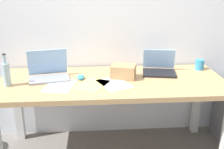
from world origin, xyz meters
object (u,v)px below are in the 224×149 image
at_px(laptop_right, 159,68).
at_px(computer_mouse, 81,77).
at_px(cardboard_box, 123,71).
at_px(desk, 112,90).
at_px(beer_bottle, 6,74).
at_px(laptop_left, 49,72).
at_px(coffee_mug, 200,65).

bearing_deg(laptop_right, computer_mouse, -170.66).
xyz_separation_m(laptop_right, cardboard_box, (-0.34, -0.11, 0.02)).
bearing_deg(desk, computer_mouse, 169.54).
bearing_deg(laptop_right, cardboard_box, -161.79).
relative_size(desk, beer_bottle, 7.24).
distance_m(laptop_left, beer_bottle, 0.34).
distance_m(desk, laptop_right, 0.49).
bearing_deg(computer_mouse, coffee_mug, 2.23).
height_order(laptop_left, cardboard_box, laptop_left).
bearing_deg(computer_mouse, desk, -17.62).
bearing_deg(cardboard_box, coffee_mug, 13.56).
relative_size(desk, coffee_mug, 20.16).
bearing_deg(laptop_left, computer_mouse, -6.17).
bearing_deg(coffee_mug, cardboard_box, -166.44).
bearing_deg(coffee_mug, desk, -164.60).
xyz_separation_m(desk, laptop_left, (-0.54, 0.08, 0.14)).
xyz_separation_m(desk, coffee_mug, (0.84, 0.23, 0.13)).
height_order(beer_bottle, computer_mouse, beer_bottle).
bearing_deg(laptop_left, beer_bottle, -153.54).
height_order(laptop_right, computer_mouse, laptop_right).
height_order(laptop_left, laptop_right, laptop_left).
bearing_deg(beer_bottle, laptop_right, 10.50).
distance_m(computer_mouse, cardboard_box, 0.37).
relative_size(computer_mouse, cardboard_box, 0.49).
bearing_deg(laptop_left, laptop_right, 5.07).
height_order(laptop_right, cardboard_box, laptop_right).
height_order(laptop_left, beer_bottle, beer_bottle).
height_order(desk, coffee_mug, coffee_mug).
height_order(desk, laptop_right, laptop_right).
bearing_deg(beer_bottle, coffee_mug, 10.26).
relative_size(desk, cardboard_box, 9.38).
relative_size(laptop_right, coffee_mug, 3.44).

